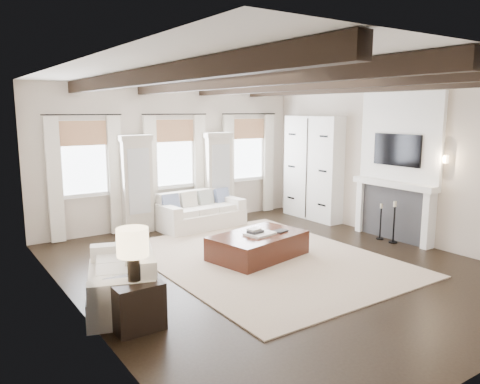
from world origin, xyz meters
TOP-DOWN VIEW (x-y plane):
  - ground at (0.00, 0.00)m, footprint 7.50×7.50m
  - room_shell at (0.75, 0.90)m, footprint 6.54×7.54m
  - area_rug at (0.12, 0.42)m, footprint 3.74×4.86m
  - sofa_back at (0.32, 3.11)m, footprint 1.99×1.00m
  - sofa_left at (-2.63, 0.05)m, footprint 1.41×2.07m
  - ottoman at (0.07, 0.56)m, footprint 1.86×1.37m
  - tray at (0.06, 0.50)m, footprint 0.57×0.47m
  - book_lower at (-0.01, 0.54)m, footprint 0.30×0.25m
  - book_upper at (-0.01, 0.57)m, footprint 0.25×0.21m
  - book_loose at (0.50, 0.46)m, footprint 0.27×0.22m
  - side_table_front at (-2.81, -0.79)m, footprint 0.59×0.59m
  - lamp_front at (-2.81, -0.79)m, footprint 0.39×0.39m
  - side_table_back at (-1.12, 3.74)m, footprint 0.43×0.43m
  - lamp_back at (-1.12, 3.74)m, footprint 0.39×0.39m
  - candlestick_near at (2.90, -0.19)m, footprint 0.17×0.17m
  - candlestick_far at (2.90, 0.13)m, footprint 0.15×0.15m

SIDE VIEW (x-z plane):
  - ground at x=0.00m, z-range 0.00..0.00m
  - area_rug at x=0.12m, z-range 0.00..0.02m
  - ottoman at x=0.07m, z-range 0.00..0.44m
  - side_table_front at x=-2.81m, z-range 0.00..0.59m
  - candlestick_far at x=2.90m, z-range -0.06..0.68m
  - side_table_back at x=-1.12m, z-range 0.00..0.64m
  - sofa_left at x=-2.63m, z-range -0.08..0.73m
  - sofa_back at x=0.32m, z-range -0.08..0.75m
  - candlestick_near at x=2.90m, z-range -0.07..0.78m
  - book_loose at x=0.50m, z-range 0.44..0.47m
  - tray at x=0.06m, z-range 0.44..0.48m
  - book_lower at x=-0.01m, z-range 0.48..0.52m
  - book_upper at x=-0.01m, z-range 0.52..0.55m
  - lamp_front at x=-2.81m, z-range 0.71..1.37m
  - lamp_back at x=-1.12m, z-range 0.76..1.43m
  - room_shell at x=0.75m, z-range 0.28..3.50m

